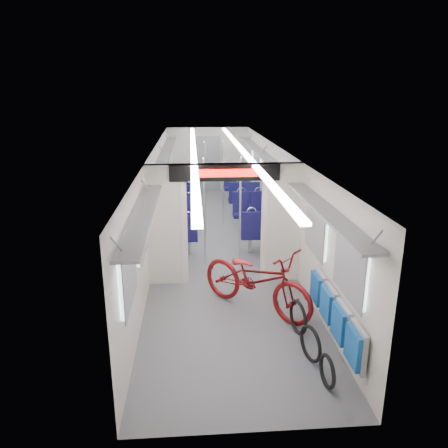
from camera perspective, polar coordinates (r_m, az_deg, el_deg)
name	(u,v)px	position (r m, az deg, el deg)	size (l,w,h in m)	color
carriage	(219,187)	(9.82, -0.70, 4.92)	(12.00, 12.02, 2.31)	#515456
bicycle	(256,279)	(7.32, 4.24, -7.17)	(0.76, 2.18, 1.15)	maroon
flip_bench	(334,314)	(6.42, 14.21, -11.30)	(0.12, 2.13, 0.54)	gray
bike_hoop_a	(327,373)	(5.90, 13.31, -18.40)	(0.44, 0.44, 0.05)	black
bike_hoop_b	(310,345)	(6.31, 11.22, -15.27)	(0.52, 0.52, 0.05)	black
bike_hoop_c	(298,319)	(6.89, 9.64, -12.11)	(0.54, 0.54, 0.05)	black
seat_bay_near_left	(179,223)	(10.54, -5.93, 0.18)	(0.88, 1.92, 1.05)	#100E3E
seat_bay_near_right	(255,218)	(10.77, 4.08, 0.75)	(0.92, 2.11, 1.11)	#100E3E
seat_bay_far_left	(181,193)	(13.32, -5.63, 3.99)	(0.95, 2.26, 1.16)	#100E3E
seat_bay_far_right	(240,190)	(13.91, 2.16, 4.52)	(0.91, 2.08, 1.10)	#100E3E
stanchion_near_left	(205,213)	(8.96, -2.56, 1.39)	(0.04, 0.04, 2.30)	silver
stanchion_near_right	(240,212)	(9.08, 2.11, 1.60)	(0.04, 0.04, 2.30)	silver
stanchion_far_left	(205,185)	(11.70, -2.49, 5.14)	(0.04, 0.04, 2.30)	silver
stanchion_far_right	(223,184)	(11.84, -0.13, 5.30)	(0.04, 0.04, 2.30)	silver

